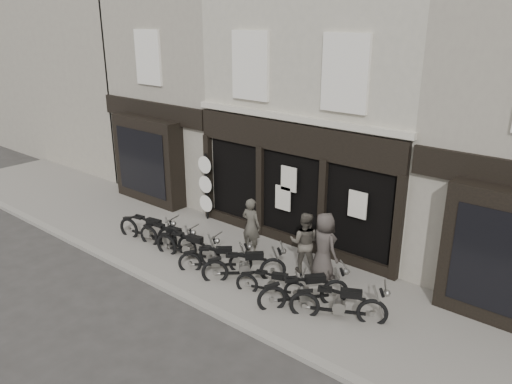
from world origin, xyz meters
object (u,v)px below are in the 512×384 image
Objects in this scene: motorcycle_6 at (305,293)px; man_left at (251,226)px; motorcycle_4 at (245,269)px; motorcycle_5 at (272,286)px; motorcycle_2 at (188,249)px; motorcycle_0 at (148,232)px; motorcycle_1 at (168,240)px; motorcycle_3 at (216,261)px; man_right at (324,246)px; advert_sign_post at (206,190)px; motorcycle_7 at (339,307)px; man_centre at (305,242)px.

man_left is (-2.87, 1.38, 0.53)m from motorcycle_6.
motorcycle_4 is 1.04m from motorcycle_5.
motorcycle_2 is 3.09m from motorcycle_5.
motorcycle_0 is 4.92m from motorcycle_5.
motorcycle_5 is at bearing 137.04° from motorcycle_6.
man_left reaches higher than motorcycle_0.
motorcycle_1 is 1.13× the size of motorcycle_6.
motorcycle_2 is at bearing 157.77° from motorcycle_5.
motorcycle_3 is (1.10, 0.01, -0.03)m from motorcycle_2.
man_right is at bearing 9.95° from motorcycle_1.
motorcycle_3 is at bearing -41.20° from advert_sign_post.
motorcycle_3 is at bearing -11.07° from motorcycle_2.
motorcycle_2 is at bearing 44.51° from man_right.
motorcycle_5 is 0.84× the size of motorcycle_7.
man_left is 2.47m from man_right.
advert_sign_post reaches higher than motorcycle_7.
man_centre is at bearing 12.15° from motorcycle_1.
motorcycle_4 is 0.98× the size of man_right.
motorcycle_0 is at bearing -6.24° from man_centre.
motorcycle_5 is 1.80m from man_right.
motorcycle_4 is 1.02× the size of motorcycle_5.
motorcycle_6 is 1.63m from man_right.
man_left is at bearing 22.88° from man_right.
motorcycle_2 is 1.05× the size of motorcycle_7.
motorcycle_6 is at bearing -37.97° from motorcycle_3.
motorcycle_1 is 0.94m from motorcycle_2.
man_right is at bearing 105.87° from motorcycle_7.
advert_sign_post is (-5.33, 0.91, 0.15)m from man_right.
man_right reaches higher than motorcycle_1.
motorcycle_7 reaches higher than motorcycle_4.
man_right is (1.54, 1.43, 0.61)m from motorcycle_4.
motorcycle_2 is at bearing -55.27° from advert_sign_post.
motorcycle_1 is at bearing 31.02° from man_left.
man_centre is (-0.09, 1.55, 0.62)m from motorcycle_5.
motorcycle_3 is 1.58m from man_left.
motorcycle_1 is 1.04× the size of motorcycle_7.
motorcycle_7 is at bearing -48.51° from motorcycle_6.
motorcycle_6 is (5.83, 0.09, 0.00)m from motorcycle_0.
motorcycle_4 is (3.00, 0.08, 0.02)m from motorcycle_1.
motorcycle_1 is 2.58m from man_left.
man_centre is (-1.95, 1.39, 0.54)m from motorcycle_7.
motorcycle_5 is 1.03× the size of man_centre.
motorcycle_6 is (4.94, 0.05, 0.02)m from motorcycle_1.
man_left is 1.87m from man_centre.
motorcycle_5 is 5.48m from advert_sign_post.
man_right is at bearing -7.98° from motorcycle_3.
man_centre is (-1.00, 1.43, 0.54)m from motorcycle_6.
motorcycle_0 is 5.83m from motorcycle_6.
advert_sign_post is at bearing 104.51° from motorcycle_4.
motorcycle_0 is 1.83m from motorcycle_2.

